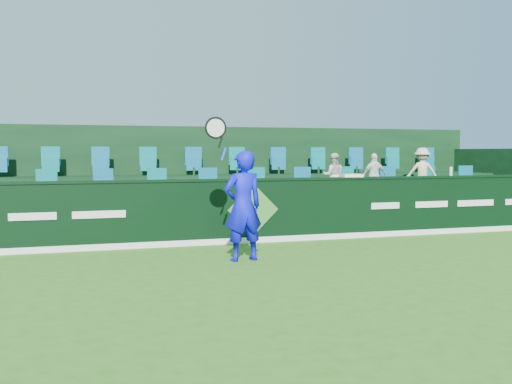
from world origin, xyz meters
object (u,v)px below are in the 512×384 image
object	(u,v)px
towel	(351,176)
drinks_bottle	(451,171)
spectator_middle	(374,175)
tennis_player	(243,205)
spectator_right	(422,172)
spectator_left	(333,175)

from	to	relation	value
towel	drinks_bottle	size ratio (longest dim) A/B	2.19
drinks_bottle	spectator_middle	bearing A→B (deg)	141.17
tennis_player	spectator_right	size ratio (longest dim) A/B	2.10
spectator_left	spectator_middle	size ratio (longest dim) A/B	1.00
spectator_left	spectator_middle	bearing A→B (deg)	-159.92
tennis_player	spectator_middle	bearing A→B (deg)	35.78
spectator_right	drinks_bottle	distance (m)	1.12
spectator_left	spectator_right	xyz separation A→B (m)	(2.45, 0.00, 0.07)
spectator_middle	drinks_bottle	world-z (taller)	spectator_middle
spectator_left	spectator_right	size ratio (longest dim) A/B	0.89
drinks_bottle	tennis_player	bearing A→B (deg)	-161.13
towel	spectator_left	bearing A→B (deg)	85.76
spectator_left	drinks_bottle	size ratio (longest dim) A/B	5.24
spectator_right	spectator_left	bearing A→B (deg)	24.26
tennis_player	spectator_middle	xyz separation A→B (m)	(4.21, 3.03, 0.36)
drinks_bottle	spectator_right	bearing A→B (deg)	92.35
tennis_player	drinks_bottle	bearing A→B (deg)	18.87
spectator_right	towel	distance (m)	2.77
spectator_left	spectator_middle	distance (m)	1.10
spectator_right	towel	bearing A→B (deg)	48.15
spectator_left	towel	distance (m)	1.12
spectator_left	drinks_bottle	world-z (taller)	spectator_left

